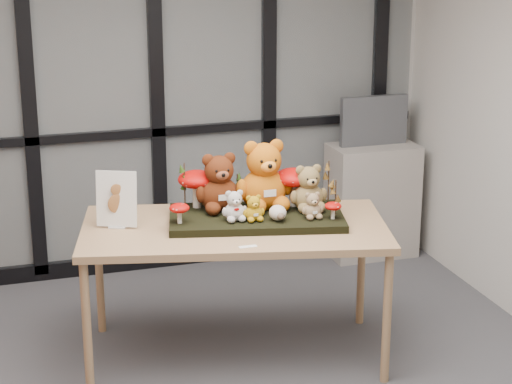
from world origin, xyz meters
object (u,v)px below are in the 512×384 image
object	(u,v)px
mushroom_back_right	(293,185)
mushroom_front_left	(179,212)
diorama_tray	(256,218)
bear_brown_medium	(219,179)
bear_tan_back	(308,185)
bear_beige_small	(312,204)
bear_white_bow	(234,204)
mushroom_front_right	(333,210)
bear_small_yellow	(254,206)
plush_cream_hedgehog	(278,212)
display_table	(234,236)
sign_holder	(117,201)
mushroom_back_left	(197,187)
bear_pooh_yellow	(264,171)
cabinet	(372,200)
monitor	(374,120)

from	to	relation	value
mushroom_back_right	mushroom_front_left	distance (m)	0.74
diorama_tray	bear_brown_medium	world-z (taller)	bear_brown_medium
bear_tan_back	bear_beige_small	distance (m)	0.17
bear_white_bow	mushroom_front_right	xyz separation A→B (m)	(0.56, -0.15, -0.04)
bear_small_yellow	mushroom_front_right	size ratio (longest dim) A/B	1.54
plush_cream_hedgehog	mushroom_back_right	world-z (taller)	mushroom_back_right
diorama_tray	bear_white_bow	distance (m)	0.20
display_table	sign_holder	bearing A→B (deg)	178.25
plush_cream_hedgehog	bear_tan_back	bearing A→B (deg)	43.20
mushroom_back_left	sign_holder	bearing A→B (deg)	-168.84
diorama_tray	plush_cream_hedgehog	bearing A→B (deg)	-45.01
bear_pooh_yellow	bear_brown_medium	world-z (taller)	bear_pooh_yellow
bear_brown_medium	mushroom_front_right	world-z (taller)	bear_brown_medium
plush_cream_hedgehog	cabinet	xyz separation A→B (m)	(1.26, 1.44, -0.49)
bear_pooh_yellow	bear_white_bow	distance (m)	0.32
display_table	mushroom_front_right	size ratio (longest dim) A/B	17.59
diorama_tray	bear_brown_medium	bearing A→B (deg)	153.58
diorama_tray	plush_cream_hedgehog	size ratio (longest dim) A/B	10.17
display_table	bear_small_yellow	xyz separation A→B (m)	(0.10, -0.06, 0.19)
diorama_tray	bear_beige_small	bearing A→B (deg)	-15.43
mushroom_back_left	mushroom_back_right	size ratio (longest dim) A/B	0.98
bear_pooh_yellow	mushroom_back_right	size ratio (longest dim) A/B	1.81
monitor	bear_pooh_yellow	bearing A→B (deg)	-136.31
diorama_tray	bear_white_bow	bearing A→B (deg)	-144.96
bear_white_bow	sign_holder	size ratio (longest dim) A/B	0.59
display_table	bear_beige_small	bearing A→B (deg)	-2.76
bear_small_yellow	monitor	bearing A→B (deg)	58.57
bear_brown_medium	mushroom_front_right	size ratio (longest dim) A/B	3.50
bear_brown_medium	sign_holder	world-z (taller)	bear_brown_medium
diorama_tray	bear_beige_small	distance (m)	0.35
bear_small_yellow	mushroom_back_left	xyz separation A→B (m)	(-0.25, 0.34, 0.04)
mushroom_back_left	sign_holder	size ratio (longest dim) A/B	0.74
mushroom_back_right	mushroom_front_left	xyz separation A→B (m)	(-0.73, -0.11, -0.06)
sign_holder	mushroom_back_right	bearing A→B (deg)	21.27
diorama_tray	bear_beige_small	size ratio (longest dim) A/B	5.90
display_table	cabinet	distance (m)	2.03
bear_white_bow	bear_beige_small	size ratio (longest dim) A/B	1.15
mushroom_front_right	monitor	bearing A→B (deg)	58.26
mushroom_front_left	monitor	xyz separation A→B (m)	(1.82, 1.34, 0.13)
bear_pooh_yellow	mushroom_back_right	xyz separation A→B (m)	(0.18, -0.02, -0.10)
bear_small_yellow	mushroom_back_left	distance (m)	0.42
plush_cream_hedgehog	mushroom_back_left	distance (m)	0.55
diorama_tray	mushroom_front_right	size ratio (longest dim) A/B	9.30
diorama_tray	cabinet	bearing A→B (deg)	57.12
diorama_tray	bear_pooh_yellow	xyz separation A→B (m)	(0.08, 0.11, 0.25)
bear_small_yellow	monitor	distance (m)	1.99
mushroom_back_left	monitor	distance (m)	1.98
display_table	bear_beige_small	world-z (taller)	bear_beige_small
bear_small_yellow	mushroom_front_right	bearing A→B (deg)	-0.79
mushroom_front_right	mushroom_back_right	bearing A→B (deg)	114.59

